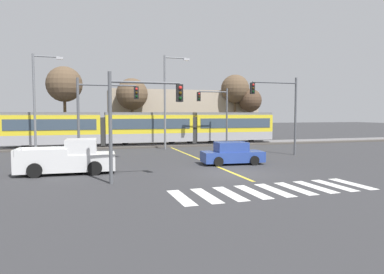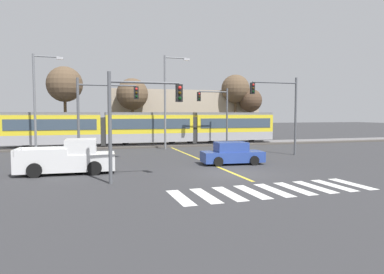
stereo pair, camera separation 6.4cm
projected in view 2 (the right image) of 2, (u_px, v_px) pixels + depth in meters
The scene contains 28 objects.
ground_plane at pixel (234, 173), 19.80m from camera, with size 200.00×200.00×0.00m, color #333335.
track_bed at pixel (167, 145), 36.91m from camera, with size 120.00×4.00×0.18m, color #4C4742.
rail_near at pixel (169, 144), 36.21m from camera, with size 120.00×0.08×0.10m, color #939399.
rail_far at pixel (166, 143), 37.59m from camera, with size 120.00×0.08×0.10m, color #939399.
light_rail_tram at pixel (149, 127), 36.21m from camera, with size 28.00×2.64×3.43m.
crosswalk_stripe_0 at pixel (180, 197), 14.11m from camera, with size 0.56×2.80×0.01m, color silver.
crosswalk_stripe_1 at pixel (205, 195), 14.45m from camera, with size 0.56×2.80×0.01m, color silver.
crosswalk_stripe_2 at pixel (229, 194), 14.79m from camera, with size 0.56×2.80×0.01m, color silver.
crosswalk_stripe_3 at pixel (252, 192), 15.13m from camera, with size 0.56×2.80×0.01m, color silver.
crosswalk_stripe_4 at pixel (274, 190), 15.48m from camera, with size 0.56×2.80×0.01m, color silver.
crosswalk_stripe_5 at pixel (294, 188), 15.82m from camera, with size 0.56×2.80×0.01m, color silver.
crosswalk_stripe_6 at pixel (314, 187), 16.16m from camera, with size 0.56×2.80×0.01m, color silver.
crosswalk_stripe_7 at pixel (333, 185), 16.50m from camera, with size 0.56×2.80×0.01m, color silver.
crosswalk_stripe_8 at pixel (352, 184), 16.84m from camera, with size 0.56×2.80×0.01m, color silver.
lane_centre_line at pixel (199, 159), 26.20m from camera, with size 0.20×18.42×0.01m, color gold.
sedan_crossing at pixel (232, 154), 23.50m from camera, with size 4.31×2.14×1.52m.
pickup_truck at pixel (69, 159), 19.81m from camera, with size 5.47×2.39×1.98m.
traffic_light_far_right at pixel (217, 109), 34.31m from camera, with size 3.25×0.38×6.02m.
traffic_light_near_left at pixel (137, 110), 17.02m from camera, with size 3.75×0.38×5.50m.
traffic_light_mid_right at pixel (281, 104), 28.10m from camera, with size 4.25×0.38×6.45m.
traffic_light_mid_left at pixel (100, 107), 23.93m from camera, with size 4.25×0.38×5.93m.
street_lamp_west at pixel (38, 97), 30.10m from camera, with size 2.57×0.28×8.69m.
street_lamp_centre at pixel (167, 96), 33.07m from camera, with size 2.55×0.28×9.06m.
bare_tree_far_west at pixel (65, 85), 37.24m from camera, with size 3.85×3.85×8.61m.
bare_tree_west at pixel (132, 94), 40.46m from camera, with size 3.74×3.74×7.65m.
bare_tree_east at pixel (235, 89), 44.97m from camera, with size 3.72×3.72×8.60m.
bare_tree_far_east at pixel (250, 101), 45.03m from camera, with size 3.05×3.05×6.75m.
building_backdrop_far at pixel (183, 115), 46.86m from camera, with size 19.86×6.00×6.55m, color tan.
Camera 2 is at (-7.90, -18.11, 3.45)m, focal length 32.00 mm.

